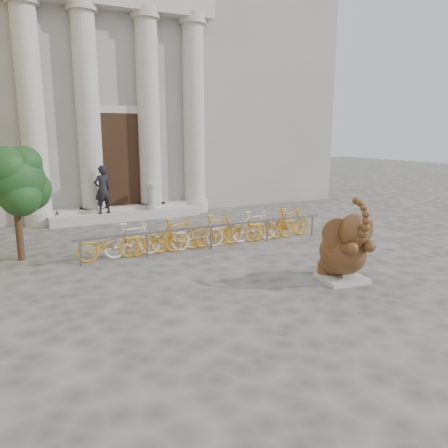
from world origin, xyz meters
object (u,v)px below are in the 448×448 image
bike_rack (207,231)px  elephant_statue (344,251)px  tree (15,181)px  pedestrian (103,190)px

bike_rack → elephant_statue: bearing=-70.0°
tree → pedestrian: (3.10, 4.12, -0.89)m
pedestrian → elephant_statue: bearing=93.9°
pedestrian → tree: bearing=36.1°
elephant_statue → bike_rack: (-1.56, 4.28, -0.25)m
tree → pedestrian: 5.23m
bike_rack → pedestrian: 5.63m
pedestrian → bike_rack: bearing=94.5°
elephant_statue → pedestrian: size_ratio=1.10×
elephant_statue → pedestrian: pedestrian is taller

